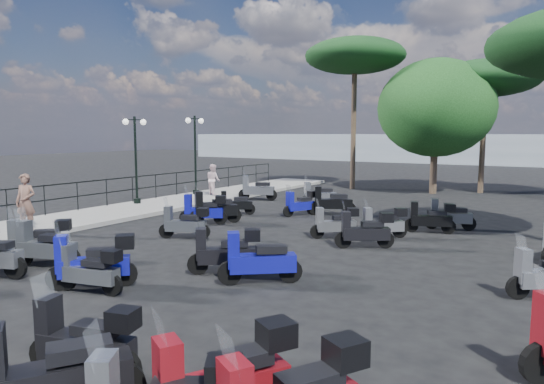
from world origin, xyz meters
The scene contains 33 objects.
ground centered at (0.00, 0.00, 0.00)m, with size 120.00×120.00×0.00m, color black.
sidewalk centered at (-6.50, 3.00, 0.07)m, with size 3.00×30.00×0.15m, color slate.
railing centered at (-7.80, 2.80, 0.90)m, with size 0.04×26.04×1.10m.
lamp_post_1 centered at (-7.33, 4.67, 2.23)m, with size 0.42×1.06×3.64m.
lamp_post_2 centered at (-7.28, 8.38, 2.31)m, with size 0.33×1.11×3.79m.
woman centered at (-5.85, -1.12, 1.01)m, with size 0.63×0.42×1.73m, color brown.
pedestrian_far centered at (-6.41, 8.64, 0.89)m, with size 0.72×0.56×1.49m, color beige.
scooter_2 centered at (-2.67, -2.76, 0.50)m, with size 1.31×1.24×1.31m.
scooter_3 centered at (-1.34, 1.00, 0.46)m, with size 1.42×0.87×1.22m.
scooter_4 centered at (-2.59, 5.19, 0.41)m, with size 1.20×1.03×1.18m.
scooter_5 centered at (-4.14, 9.02, 0.50)m, with size 1.72×0.92×1.45m.
scooter_8 centered at (-1.98, -3.06, 0.48)m, with size 1.66×0.83×1.38m.
scooter_9 centered at (-2.11, 3.33, 0.50)m, with size 1.27×1.46×1.45m.
scooter_10 centered at (-2.34, 3.06, 0.50)m, with size 1.50×0.98×1.31m.
scooter_11 centered at (-0.79, 8.70, 0.47)m, with size 1.32×1.24×1.36m.
scooter_12 centered at (3.19, -5.88, 0.49)m, with size 1.60×0.68×1.30m.
scooter_13 centered at (0.44, -3.69, 0.45)m, with size 1.47×0.60×1.19m.
scooter_14 centered at (0.23, -3.44, 0.53)m, with size 1.37×1.36×1.40m.
scooter_15 centered at (3.61, 2.66, 0.48)m, with size 1.43×1.02×1.28m.
scooter_16 centered at (0.58, 7.03, 0.49)m, with size 1.60×1.02×1.41m.
scooter_17 centered at (-0.36, 6.33, 0.45)m, with size 0.85×1.40×1.20m.
scooter_18 centered at (3.72, -6.68, 0.51)m, with size 1.15×1.60×1.48m.
scooter_20 centered at (2.89, -1.48, 0.49)m, with size 1.43×1.19×1.40m.
scooter_21 centered at (1.87, -1.24, 0.49)m, with size 1.40×1.14×1.31m.
scooter_22 centered at (3.62, 4.12, 0.45)m, with size 1.23×1.06×1.18m.
scooter_23 centered at (4.60, 5.67, 0.47)m, with size 1.50×0.74×1.24m.
scooter_25 centered at (5.33, -5.81, 0.53)m, with size 1.06×1.61×1.41m.
scooter_29 centered at (4.98, 6.52, 0.44)m, with size 1.54×0.69×1.26m.
scooter_30 centered at (2.40, 3.41, 0.45)m, with size 1.23×1.06×1.18m.
broadleaf_tree centered at (2.17, 15.98, 4.37)m, with size 5.84×5.84×6.86m.
pine_0 centered at (4.23, 17.56, 5.85)m, with size 5.40×5.40×6.82m.
pine_2 centered at (-2.17, 15.72, 7.24)m, with size 5.46×5.46×8.23m.
distant_hills centered at (0.00, 45.00, 1.50)m, with size 70.00×8.00×3.00m, color gray.
Camera 1 is at (8.26, -9.56, 3.09)m, focal length 32.00 mm.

